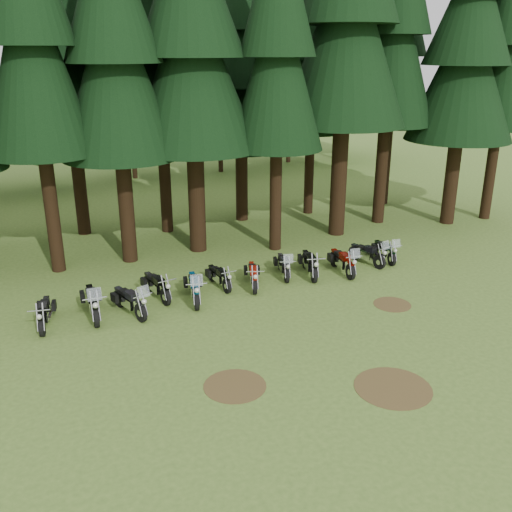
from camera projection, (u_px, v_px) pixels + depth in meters
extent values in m
plane|color=#486926|center=(293.00, 335.00, 19.07)|extent=(120.00, 120.00, 0.00)
cylinder|color=black|center=(51.00, 203.00, 23.58)|extent=(0.58, 0.58, 5.99)
cone|color=black|center=(32.00, 56.00, 21.61)|extent=(4.32, 4.32, 7.49)
cylinder|color=black|center=(126.00, 200.00, 24.81)|extent=(0.66, 0.66, 5.57)
cone|color=black|center=(115.00, 72.00, 22.98)|extent=(4.95, 4.95, 6.96)
cylinder|color=black|center=(196.00, 191.00, 26.14)|extent=(0.77, 0.77, 5.70)
cone|color=black|center=(192.00, 66.00, 24.27)|extent=(5.81, 5.81, 7.12)
cylinder|color=black|center=(276.00, 190.00, 26.29)|extent=(0.55, 0.55, 5.71)
cone|color=black|center=(277.00, 65.00, 24.41)|extent=(4.15, 4.15, 7.14)
cylinder|color=black|center=(339.00, 170.00, 28.34)|extent=(0.80, 0.80, 6.62)
cone|color=black|center=(346.00, 34.00, 26.17)|extent=(5.98, 5.98, 8.27)
cylinder|color=black|center=(382.00, 165.00, 30.42)|extent=(0.64, 0.64, 6.35)
cone|color=black|center=(391.00, 43.00, 28.33)|extent=(4.79, 4.79, 7.93)
cylinder|color=black|center=(452.00, 174.00, 30.41)|extent=(0.72, 0.72, 5.41)
cone|color=black|center=(464.00, 72.00, 28.63)|extent=(5.44, 5.44, 6.77)
cone|color=black|center=(473.00, 3.00, 27.53)|extent=(4.35, 4.35, 5.71)
cylinder|color=black|center=(491.00, 165.00, 31.17)|extent=(0.57, 0.57, 6.03)
cone|color=black|center=(507.00, 53.00, 29.19)|extent=(4.25, 4.25, 7.54)
cylinder|color=black|center=(79.00, 181.00, 28.58)|extent=(0.65, 0.65, 5.55)
cone|color=black|center=(67.00, 69.00, 26.75)|extent=(4.85, 4.85, 6.94)
cylinder|color=black|center=(165.00, 179.00, 28.96)|extent=(0.58, 0.58, 5.52)
cone|color=black|center=(159.00, 70.00, 27.15)|extent=(4.35, 4.35, 6.90)
cylinder|color=black|center=(242.00, 178.00, 31.14)|extent=(0.66, 0.66, 4.70)
cone|color=black|center=(241.00, 93.00, 29.59)|extent=(4.94, 4.94, 5.87)
cone|color=black|center=(240.00, 36.00, 28.64)|extent=(3.95, 3.95, 4.96)
cylinder|color=black|center=(309.00, 165.00, 32.28)|extent=(0.53, 0.53, 5.56)
cone|color=black|center=(313.00, 66.00, 30.46)|extent=(3.94, 3.94, 6.95)
cylinder|color=black|center=(386.00, 157.00, 34.34)|extent=(0.61, 0.61, 5.65)
cone|color=black|center=(393.00, 63.00, 32.48)|extent=(4.59, 4.59, 7.06)
cylinder|color=black|center=(45.00, 171.00, 38.11)|extent=(0.36, 0.36, 2.55)
sphere|color=#265B20|center=(39.00, 119.00, 36.94)|extent=(5.95, 5.95, 5.95)
sphere|color=#265B20|center=(58.00, 129.00, 36.98)|extent=(4.25, 4.25, 4.25)
cylinder|color=black|center=(134.00, 161.00, 41.67)|extent=(0.36, 0.36, 2.47)
sphere|color=#265B20|center=(131.00, 115.00, 40.54)|extent=(5.76, 5.76, 5.76)
sphere|color=#265B20|center=(147.00, 124.00, 40.57)|extent=(4.12, 4.12, 4.12)
cylinder|color=black|center=(220.00, 149.00, 43.69)|extent=(0.36, 0.36, 3.52)
sphere|color=#265B20|center=(219.00, 85.00, 42.08)|extent=(8.21, 8.21, 8.21)
sphere|color=#265B20|center=(242.00, 97.00, 42.14)|extent=(5.87, 5.87, 5.87)
cylinder|color=black|center=(288.00, 144.00, 47.52)|extent=(0.36, 0.36, 2.94)
sphere|color=#265B20|center=(289.00, 96.00, 46.18)|extent=(6.86, 6.86, 6.86)
sphere|color=#265B20|center=(307.00, 105.00, 46.22)|extent=(4.90, 4.90, 4.90)
cylinder|color=black|center=(336.00, 138.00, 49.14)|extent=(0.36, 0.36, 3.52)
sphere|color=#265B20|center=(338.00, 81.00, 47.53)|extent=(8.20, 8.20, 8.20)
sphere|color=#265B20|center=(358.00, 91.00, 47.58)|extent=(5.86, 5.86, 5.86)
cylinder|color=#4C3D1E|center=(235.00, 386.00, 16.17)|extent=(1.80, 1.80, 0.01)
cylinder|color=#4C3D1E|center=(392.00, 304.00, 21.31)|extent=(1.40, 1.40, 0.01)
cylinder|color=#4C3D1E|center=(393.00, 388.00, 16.08)|extent=(2.20, 2.20, 0.01)
cylinder|color=black|center=(42.00, 327.00, 18.88)|extent=(0.27, 0.66, 0.64)
cylinder|color=black|center=(47.00, 308.00, 20.27)|extent=(0.27, 0.66, 0.64)
cube|color=silver|center=(45.00, 314.00, 19.59)|extent=(0.42, 0.73, 0.33)
cube|color=black|center=(43.00, 308.00, 19.27)|extent=(0.40, 0.59, 0.23)
cube|color=black|center=(44.00, 303.00, 19.69)|extent=(0.40, 0.59, 0.12)
cylinder|color=black|center=(96.00, 317.00, 19.49)|extent=(0.21, 0.74, 0.73)
cylinder|color=black|center=(90.00, 298.00, 20.99)|extent=(0.21, 0.74, 0.73)
cube|color=silver|center=(93.00, 304.00, 20.25)|extent=(0.36, 0.80, 0.38)
cube|color=black|center=(92.00, 296.00, 19.89)|extent=(0.38, 0.63, 0.27)
cube|color=black|center=(91.00, 292.00, 20.35)|extent=(0.38, 0.63, 0.13)
cube|color=silver|center=(94.00, 294.00, 18.86)|extent=(0.48, 0.17, 0.44)
cylinder|color=black|center=(141.00, 313.00, 19.87)|extent=(0.31, 0.69, 0.67)
cylinder|color=black|center=(120.00, 298.00, 21.01)|extent=(0.31, 0.69, 0.67)
cube|color=silver|center=(129.00, 303.00, 20.45)|extent=(0.46, 0.76, 0.35)
cube|color=black|center=(131.00, 295.00, 20.15)|extent=(0.44, 0.62, 0.25)
cube|color=black|center=(125.00, 292.00, 20.51)|extent=(0.44, 0.62, 0.12)
cube|color=silver|center=(144.00, 292.00, 19.34)|extent=(0.45, 0.23, 0.40)
cylinder|color=black|center=(166.00, 297.00, 21.15)|extent=(0.23, 0.68, 0.67)
cylinder|color=black|center=(149.00, 283.00, 22.38)|extent=(0.23, 0.68, 0.67)
cube|color=silver|center=(156.00, 287.00, 21.77)|extent=(0.38, 0.74, 0.34)
cube|color=black|center=(158.00, 280.00, 21.47)|extent=(0.38, 0.59, 0.24)
cube|color=black|center=(153.00, 278.00, 21.85)|extent=(0.38, 0.59, 0.12)
cylinder|color=black|center=(197.00, 301.00, 20.76)|extent=(0.32, 0.72, 0.70)
cylinder|color=black|center=(192.00, 284.00, 22.28)|extent=(0.32, 0.72, 0.70)
cube|color=silver|center=(194.00, 289.00, 21.54)|extent=(0.47, 0.80, 0.36)
cube|color=navy|center=(194.00, 282.00, 21.18)|extent=(0.45, 0.65, 0.26)
cube|color=black|center=(193.00, 278.00, 21.65)|extent=(0.45, 0.65, 0.13)
cube|color=silver|center=(197.00, 280.00, 20.14)|extent=(0.47, 0.24, 0.42)
cylinder|color=black|center=(227.00, 286.00, 22.22)|extent=(0.16, 0.60, 0.59)
cylinder|color=black|center=(212.00, 274.00, 23.36)|extent=(0.16, 0.60, 0.59)
cube|color=silver|center=(219.00, 278.00, 22.80)|extent=(0.29, 0.64, 0.31)
cube|color=black|center=(221.00, 272.00, 22.52)|extent=(0.30, 0.51, 0.22)
cube|color=black|center=(216.00, 269.00, 22.87)|extent=(0.30, 0.51, 0.11)
cylinder|color=black|center=(255.00, 286.00, 22.13)|extent=(0.35, 0.65, 0.64)
cylinder|color=black|center=(251.00, 272.00, 23.54)|extent=(0.35, 0.65, 0.64)
cube|color=silver|center=(253.00, 276.00, 22.85)|extent=(0.49, 0.73, 0.33)
cube|color=#A71C0E|center=(253.00, 270.00, 22.52)|extent=(0.46, 0.60, 0.23)
cube|color=black|center=(252.00, 267.00, 22.95)|extent=(0.46, 0.60, 0.12)
cylinder|color=black|center=(287.00, 275.00, 23.21)|extent=(0.31, 0.63, 0.62)
cylinder|color=black|center=(280.00, 263.00, 24.57)|extent=(0.31, 0.63, 0.62)
cube|color=silver|center=(283.00, 267.00, 23.90)|extent=(0.45, 0.71, 0.32)
cube|color=black|center=(284.00, 261.00, 23.59)|extent=(0.42, 0.58, 0.23)
cube|color=black|center=(282.00, 258.00, 24.00)|extent=(0.42, 0.58, 0.11)
cube|color=silver|center=(288.00, 259.00, 22.66)|extent=(0.41, 0.23, 0.37)
cylinder|color=black|center=(314.00, 275.00, 23.21)|extent=(0.34, 0.70, 0.69)
cylinder|color=black|center=(305.00, 261.00, 24.72)|extent=(0.34, 0.70, 0.69)
cube|color=silver|center=(309.00, 265.00, 23.98)|extent=(0.50, 0.79, 0.36)
cube|color=black|center=(311.00, 258.00, 23.63)|extent=(0.47, 0.64, 0.25)
cube|color=black|center=(308.00, 255.00, 24.09)|extent=(0.47, 0.64, 0.13)
cylinder|color=black|center=(351.00, 272.00, 23.50)|extent=(0.24, 0.69, 0.68)
cylinder|color=black|center=(334.00, 259.00, 24.93)|extent=(0.24, 0.69, 0.68)
cube|color=silver|center=(342.00, 263.00, 24.23)|extent=(0.39, 0.75, 0.35)
cube|color=#680904|center=(345.00, 257.00, 23.89)|extent=(0.39, 0.60, 0.25)
cube|color=black|center=(340.00, 254.00, 24.33)|extent=(0.39, 0.60, 0.12)
cube|color=silver|center=(355.00, 253.00, 22.92)|extent=(0.45, 0.19, 0.41)
cylinder|color=black|center=(379.00, 262.00, 24.65)|extent=(0.25, 0.65, 0.63)
cylinder|color=black|center=(354.00, 253.00, 25.77)|extent=(0.25, 0.65, 0.63)
cube|color=silver|center=(366.00, 255.00, 25.21)|extent=(0.39, 0.71, 0.33)
cube|color=black|center=(370.00, 249.00, 24.93)|extent=(0.38, 0.57, 0.23)
cube|color=black|center=(363.00, 247.00, 25.27)|extent=(0.38, 0.57, 0.11)
cube|color=silver|center=(386.00, 245.00, 24.14)|extent=(0.42, 0.20, 0.38)
cylinder|color=black|center=(392.00, 259.00, 25.03)|extent=(0.24, 0.62, 0.61)
cylinder|color=black|center=(377.00, 249.00, 26.33)|extent=(0.24, 0.62, 0.61)
cube|color=silver|center=(384.00, 252.00, 25.69)|extent=(0.37, 0.68, 0.31)
cube|color=black|center=(387.00, 246.00, 25.39)|extent=(0.36, 0.55, 0.22)
cube|color=black|center=(382.00, 244.00, 25.79)|extent=(0.36, 0.55, 0.11)
cube|color=silver|center=(396.00, 243.00, 24.50)|extent=(0.40, 0.19, 0.36)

